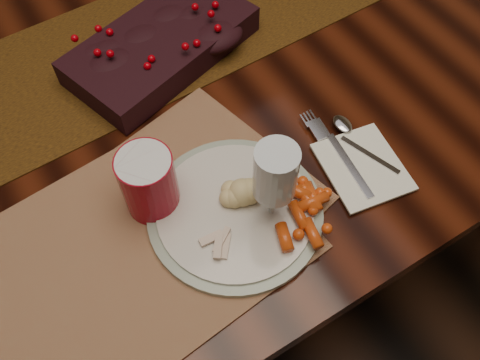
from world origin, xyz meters
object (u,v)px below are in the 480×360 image
dining_table (196,186)px  mashed_potatoes (233,186)px  centerpiece (161,42)px  turkey_shreds (219,243)px  baby_carrots (300,216)px  dinner_plate (235,211)px  napkin (363,167)px  red_cup (149,183)px  wine_glass (274,189)px  placemat_main (165,221)px

dining_table → mashed_potatoes: (-0.05, -0.27, 0.41)m
centerpiece → turkey_shreds: bearing=-105.4°
baby_carrots → dining_table: bearing=92.2°
dinner_plate → napkin: 0.23m
red_cup → wine_glass: size_ratio=0.67×
turkey_shreds → wine_glass: size_ratio=0.38×
baby_carrots → turkey_shreds: size_ratio=1.78×
napkin → red_cup: red_cup is taller
baby_carrots → turkey_shreds: bearing=168.3°
wine_glass → turkey_shreds: bearing=-175.9°
napkin → centerpiece: bearing=121.5°
dining_table → mashed_potatoes: 0.50m
baby_carrots → centerpiece: bearing=91.8°
napkin → dinner_plate: bearing=-179.6°
placemat_main → baby_carrots: (0.17, -0.11, 0.03)m
dinner_plate → red_cup: red_cup is taller
dining_table → napkin: bearing=-63.5°
centerpiece → placemat_main: (-0.16, -0.32, -0.04)m
placemat_main → wine_glass: size_ratio=2.61×
dinner_plate → turkey_shreds: bearing=-142.7°
mashed_potatoes → turkey_shreds: (-0.06, -0.06, -0.01)m
dining_table → mashed_potatoes: size_ratio=24.11×
dinner_plate → baby_carrots: (0.07, -0.07, 0.02)m
dining_table → turkey_shreds: 0.53m
dining_table → wine_glass: size_ratio=10.47×
napkin → placemat_main: bearing=175.3°
napkin → turkey_shreds: bearing=-169.8°
dinner_plate → napkin: bearing=-9.0°
placemat_main → dinner_plate: dinner_plate is taller
mashed_potatoes → red_cup: red_cup is taller
wine_glass → placemat_main: bearing=151.7°
placemat_main → mashed_potatoes: bearing=-24.1°
baby_carrots → mashed_potatoes: size_ratio=1.57×
napkin → wine_glass: bearing=-171.6°
mashed_potatoes → napkin: (0.21, -0.06, -0.03)m
dining_table → centerpiece: bearing=89.7°
centerpiece → baby_carrots: (0.01, -0.43, -0.01)m
placemat_main → centerpiece: bearing=49.8°
dinner_plate → red_cup: size_ratio=2.37×
baby_carrots → wine_glass: 0.07m
dinner_plate → red_cup: (-0.10, 0.08, 0.05)m
napkin → red_cup: (-0.32, 0.12, 0.06)m
placemat_main → napkin: size_ratio=3.13×
dining_table → placemat_main: (-0.16, -0.25, 0.38)m
napkin → dining_table: bearing=125.9°
turkey_shreds → wine_glass: (0.10, 0.01, 0.06)m
centerpiece → napkin: 0.44m
turkey_shreds → placemat_main: bearing=119.5°
turkey_shreds → dining_table: bearing=71.5°
centerpiece → dinner_plate: bearing=-99.3°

